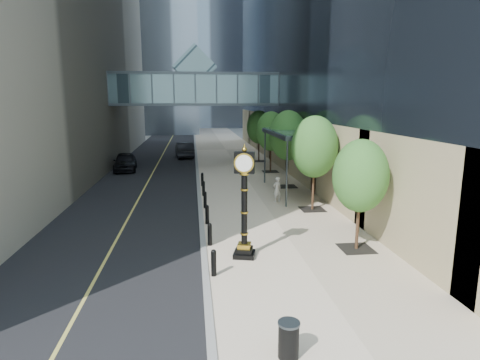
% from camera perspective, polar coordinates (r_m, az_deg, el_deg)
% --- Properties ---
extents(ground, '(320.00, 320.00, 0.00)m').
position_cam_1_polar(ground, '(14.69, 7.42, -14.64)').
color(ground, gray).
rests_on(ground, ground).
extents(road, '(8.00, 180.00, 0.02)m').
position_cam_1_polar(road, '(53.31, -10.65, 4.12)').
color(road, black).
rests_on(road, ground).
extents(sidewalk, '(8.00, 180.00, 0.06)m').
position_cam_1_polar(sidewalk, '(53.36, -2.02, 4.34)').
color(sidewalk, beige).
rests_on(sidewalk, ground).
extents(curb, '(0.25, 180.00, 0.07)m').
position_cam_1_polar(curb, '(53.18, -6.33, 4.26)').
color(curb, gray).
rests_on(curb, ground).
extents(distant_tower_c, '(22.00, 22.00, 65.00)m').
position_cam_1_polar(distant_tower_c, '(135.37, -8.37, 22.19)').
color(distant_tower_c, '#98A9C0').
rests_on(distant_tower_c, ground).
extents(skywalk, '(17.00, 4.20, 5.80)m').
position_cam_1_polar(skywalk, '(40.83, -6.41, 12.98)').
color(skywalk, slate).
rests_on(skywalk, ground).
extents(entrance_canopy, '(3.00, 8.00, 4.38)m').
position_cam_1_polar(entrance_canopy, '(27.75, 7.59, 6.56)').
color(entrance_canopy, '#383F44').
rests_on(entrance_canopy, ground).
extents(bollard_row, '(0.20, 16.20, 0.90)m').
position_cam_1_polar(bollard_row, '(22.59, -4.85, -3.92)').
color(bollard_row, black).
rests_on(bollard_row, sidewalk).
extents(street_trees, '(2.76, 28.47, 5.67)m').
position_cam_1_polar(street_trees, '(30.42, 6.54, 6.05)').
color(street_trees, black).
rests_on(street_trees, sidewalk).
extents(street_clock, '(1.04, 1.04, 4.54)m').
position_cam_1_polar(street_clock, '(16.24, 0.62, -4.35)').
color(street_clock, black).
rests_on(street_clock, sidewalk).
extents(trash_bin, '(0.64, 0.64, 0.90)m').
position_cam_1_polar(trash_bin, '(10.82, 6.92, -21.75)').
color(trash_bin, black).
rests_on(trash_bin, sidewalk).
extents(pedestrian, '(0.69, 0.57, 1.62)m').
position_cam_1_polar(pedestrian, '(25.51, 5.30, -1.34)').
color(pedestrian, beige).
rests_on(pedestrian, sidewalk).
extents(car_near, '(2.42, 5.05, 1.66)m').
position_cam_1_polar(car_near, '(38.69, -16.02, 2.53)').
color(car_near, black).
rests_on(car_near, road).
extents(car_far, '(2.35, 5.39, 1.72)m').
position_cam_1_polar(car_far, '(46.63, -7.91, 4.30)').
color(car_far, black).
rests_on(car_far, road).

